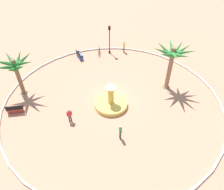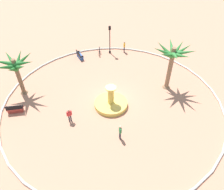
% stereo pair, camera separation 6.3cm
% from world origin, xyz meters
% --- Properties ---
extents(ground_plane, '(80.00, 80.00, 0.00)m').
position_xyz_m(ground_plane, '(0.00, 0.00, 0.00)').
color(ground_plane, tan).
extents(plaza_curb, '(23.35, 23.35, 0.20)m').
position_xyz_m(plaza_curb, '(0.00, 0.00, 0.10)').
color(plaza_curb, silver).
rests_on(plaza_curb, ground).
extents(fountain, '(3.49, 3.49, 2.48)m').
position_xyz_m(fountain, '(0.14, 0.78, 0.34)').
color(fountain, gold).
rests_on(fountain, ground).
extents(palm_tree_near_fountain, '(4.50, 4.19, 4.65)m').
position_xyz_m(palm_tree_near_fountain, '(10.05, -0.97, 3.55)').
color(palm_tree_near_fountain, brown).
rests_on(palm_tree_near_fountain, ground).
extents(palm_tree_by_curb, '(4.44, 4.51, 5.40)m').
position_xyz_m(palm_tree_by_curb, '(-6.27, -2.55, 4.14)').
color(palm_tree_by_curb, '#8E6B4C').
rests_on(palm_tree_by_curb, ground).
extents(bench_east, '(1.67, 0.81, 1.00)m').
position_xyz_m(bench_east, '(9.88, 2.06, 0.35)').
color(bench_east, '#B73D33').
rests_on(bench_east, ground).
extents(bench_west, '(1.21, 1.64, 1.00)m').
position_xyz_m(bench_west, '(4.84, -8.74, 0.35)').
color(bench_west, '#335BA8').
rests_on(bench_west, ground).
extents(lamppost, '(0.32, 0.32, 4.16)m').
position_xyz_m(lamppost, '(0.70, -10.31, 2.43)').
color(lamppost, black).
rests_on(lamppost, ground).
extents(bicycle_red_frame, '(0.44, 1.72, 0.94)m').
position_xyz_m(bicycle_red_frame, '(2.19, -9.95, 0.38)').
color(bicycle_red_frame, black).
rests_on(bicycle_red_frame, ground).
extents(person_cyclist_helmet, '(0.24, 0.53, 1.67)m').
position_xyz_m(person_cyclist_helmet, '(-1.37, -10.63, 0.94)').
color(person_cyclist_helmet, '#33333D').
rests_on(person_cyclist_helmet, ground).
extents(person_cyclist_photo, '(0.47, 0.35, 1.60)m').
position_xyz_m(person_cyclist_photo, '(4.04, 3.17, 0.89)').
color(person_cyclist_photo, '#33333D').
rests_on(person_cyclist_photo, ground).
extents(person_pedestrian_stroll, '(0.27, 0.52, 1.67)m').
position_xyz_m(person_pedestrian_stroll, '(-0.84, 5.10, 0.94)').
color(person_pedestrian_stroll, '#33333D').
rests_on(person_pedestrian_stroll, ground).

